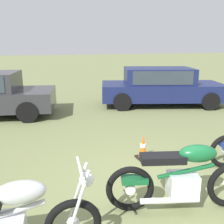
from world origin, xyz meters
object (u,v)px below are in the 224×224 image
object	(u,v)px
car_navy	(160,85)
motorcycle_silver	(5,223)
traffic_cone	(143,148)
motorcycle_green	(183,178)

from	to	relation	value
car_navy	motorcycle_silver	bearing A→B (deg)	-113.35
car_navy	traffic_cone	bearing A→B (deg)	-105.75
motorcycle_silver	car_navy	world-z (taller)	car_navy
motorcycle_silver	motorcycle_green	size ratio (longest dim) A/B	1.02
car_navy	traffic_cone	size ratio (longest dim) A/B	9.69
motorcycle_silver	traffic_cone	bearing A→B (deg)	42.95
motorcycle_silver	car_navy	distance (m)	7.99
motorcycle_silver	car_navy	bearing A→B (deg)	55.12
car_navy	motorcycle_green	bearing A→B (deg)	-99.16
motorcycle_silver	motorcycle_green	xyz separation A→B (m)	(2.28, 0.11, 0.01)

